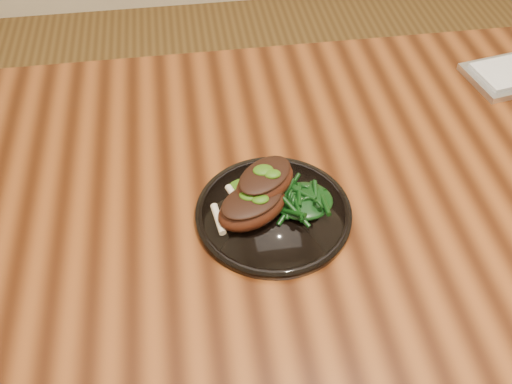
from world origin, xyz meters
TOP-DOWN VIEW (x-y plane):
  - desk at (0.00, 0.00)m, footprint 1.60×0.80m
  - plate at (-0.23, -0.08)m, footprint 0.25×0.25m
  - lamb_chop_front at (-0.26, -0.09)m, footprint 0.14×0.12m
  - lamb_chop_back at (-0.24, -0.06)m, footprint 0.13×0.12m
  - herb_smear at (-0.26, -0.03)m, footprint 0.07×0.05m
  - greens_heap at (-0.18, -0.08)m, footprint 0.09×0.09m

SIDE VIEW (x-z plane):
  - desk at x=0.00m, z-range 0.29..1.04m
  - plate at x=-0.23m, z-range 0.75..0.77m
  - herb_smear at x=-0.26m, z-range 0.76..0.77m
  - greens_heap at x=-0.18m, z-range 0.76..0.80m
  - lamb_chop_front at x=-0.26m, z-range 0.76..0.82m
  - lamb_chop_back at x=-0.24m, z-range 0.78..0.83m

